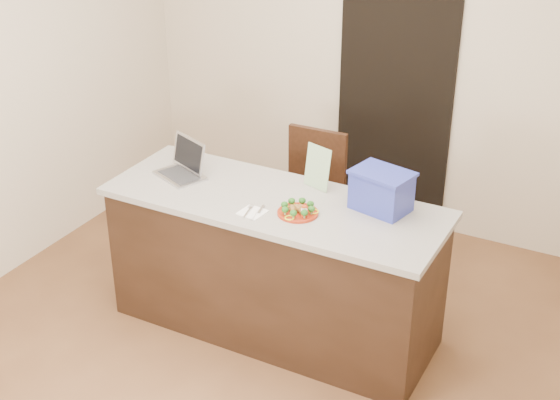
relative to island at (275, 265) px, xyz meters
The scene contains 16 objects.
ground 0.53m from the island, 90.00° to the right, with size 4.00×4.00×0.00m, color brown.
room_shell 1.18m from the island, 90.00° to the right, with size 4.00×4.00×4.00m.
doorway 1.81m from the island, 86.69° to the left, with size 0.90×0.02×2.00m, color black.
island is the anchor object (origin of this frame).
plate 0.52m from the island, 24.88° to the right, with size 0.24×0.24×0.02m.
meatballs 0.54m from the island, 24.05° to the right, with size 0.09×0.09×0.04m.
broccoli 0.55m from the island, 24.88° to the right, with size 0.20×0.20×0.04m.
pepper_rings 0.53m from the island, 24.88° to the right, with size 0.22×0.20×0.01m.
napkin 0.50m from the island, 99.16° to the right, with size 0.14×0.14×0.01m, color white.
fork 0.51m from the island, 105.28° to the right, with size 0.04×0.16×0.00m.
knife 0.52m from the island, 90.70° to the right, with size 0.04×0.18×0.01m.
yogurt_bottle 0.57m from the island, 25.48° to the right, with size 0.04×0.04×0.08m.
laptop 0.85m from the island, behind, with size 0.37×0.35×0.22m.
leaflet 0.67m from the island, 60.17° to the left, with size 0.19×0.00×0.27m, color silver.
blue_box 0.85m from the island, 16.91° to the left, with size 0.38×0.31×0.24m.
chair 0.88m from the island, 101.52° to the left, with size 0.44×0.44×0.99m.
Camera 1 is at (1.95, -3.35, 3.03)m, focal length 50.00 mm.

